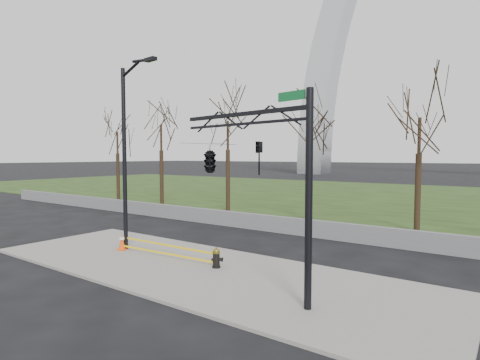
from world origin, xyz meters
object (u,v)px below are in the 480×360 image
Objects in this scene: street_light at (127,145)px; traffic_signal_mast at (225,158)px; traffic_cone at (122,242)px; fire_hydrant at (217,258)px.

traffic_signal_mast is at bearing -2.94° from street_light.
traffic_cone is at bearing -177.78° from traffic_signal_mast.
traffic_signal_mast is (6.12, -0.95, -0.55)m from street_light.
fire_hydrant is at bearing 7.25° from street_light.
fire_hydrant reaches higher than traffic_cone.
street_light is (0.26, 0.17, 4.23)m from traffic_cone.
street_light is at bearing -179.61° from traffic_signal_mast.
fire_hydrant is 0.13× the size of traffic_signal_mast.
traffic_signal_mast is at bearing -57.77° from fire_hydrant.
traffic_signal_mast is at bearing -7.03° from traffic_cone.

